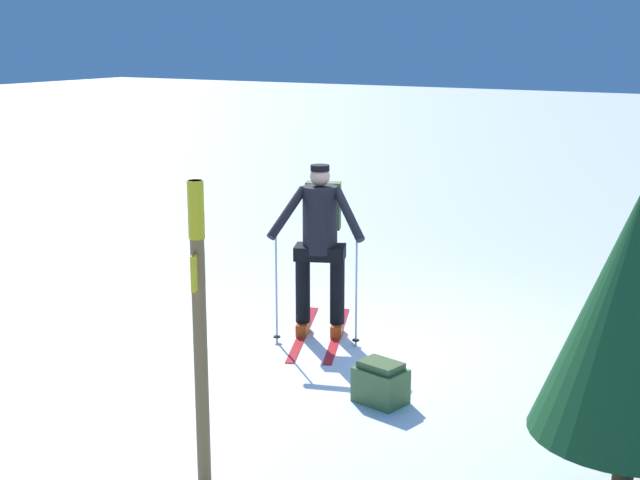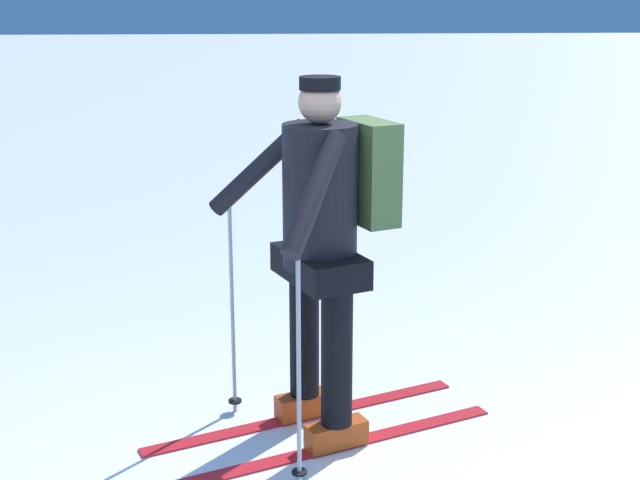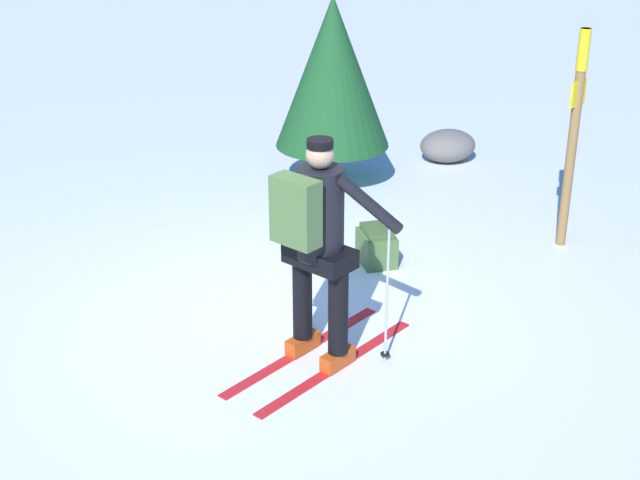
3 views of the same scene
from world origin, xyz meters
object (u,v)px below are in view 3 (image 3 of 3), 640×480
at_px(dropped_backpack, 377,246).
at_px(rock_boulder, 448,146).
at_px(pine_tree, 333,72).
at_px(skier, 318,238).
at_px(trail_marker, 575,123).

xyz_separation_m(dropped_backpack, rock_boulder, (2.26, 2.18, 0.03)).
relative_size(rock_boulder, pine_tree, 0.33).
height_order(skier, pine_tree, pine_tree).
distance_m(rock_boulder, pine_tree, 2.00).
distance_m(dropped_backpack, rock_boulder, 3.14).
bearing_deg(skier, trail_marker, 15.76).
xyz_separation_m(skier, dropped_backpack, (1.26, 1.32, -0.86)).
relative_size(skier, pine_tree, 0.82).
distance_m(trail_marker, rock_boulder, 2.85).
height_order(trail_marker, pine_tree, pine_tree).
bearing_deg(rock_boulder, pine_tree, -176.88).
distance_m(trail_marker, pine_tree, 2.82).
distance_m(dropped_backpack, pine_tree, 2.46).
xyz_separation_m(skier, rock_boulder, (3.53, 3.50, -0.83)).
relative_size(dropped_backpack, pine_tree, 0.22).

